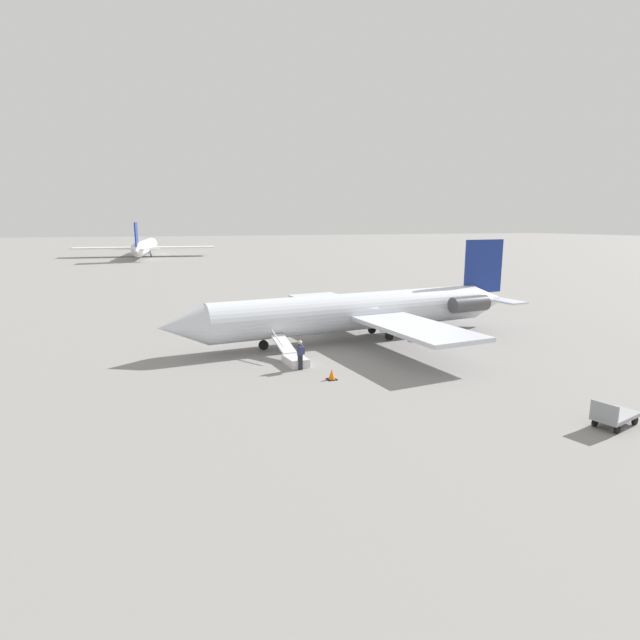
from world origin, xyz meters
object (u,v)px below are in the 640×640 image
at_px(airplane_main, 367,310).
at_px(passenger, 300,353).
at_px(luggage_cart, 614,416).
at_px(airplane_taxiing_distant, 145,246).
at_px(boarding_stairs, 293,357).

bearing_deg(airplane_main, passenger, 35.01).
distance_m(airplane_main, luggage_cart, 18.54).
distance_m(airplane_taxiing_distant, passenger, 108.32).
relative_size(airplane_taxiing_distant, luggage_cart, 18.39).
height_order(boarding_stairs, luggage_cart, boarding_stairs).
distance_m(airplane_taxiing_distant, boarding_stairs, 106.94).
bearing_deg(airplane_main, boarding_stairs, 27.61).
distance_m(boarding_stairs, passenger, 1.53).
height_order(airplane_taxiing_distant, passenger, airplane_taxiing_distant).
distance_m(airplane_main, passenger, 9.25).
xyz_separation_m(airplane_main, luggage_cart, (-2.70, 18.27, -1.65)).
relative_size(airplane_main, passenger, 16.20).
distance_m(airplane_main, boarding_stairs, 8.55).
height_order(boarding_stairs, passenger, passenger).
bearing_deg(airplane_main, luggage_cart, 93.37).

